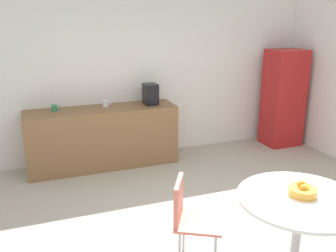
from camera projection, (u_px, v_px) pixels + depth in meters
The scene contains 9 objects.
wall_back at pixel (134, 76), 5.87m from camera, with size 6.00×0.10×2.60m, color white.
counter_block at pixel (103, 137), 5.60m from camera, with size 2.22×0.60×0.90m, color brown.
locker_cabinet at pixel (283, 98), 6.45m from camera, with size 0.60×0.50×1.67m, color #B21E1E.
round_table at pixel (299, 212), 3.18m from camera, with size 1.07×1.07×0.75m.
chair_coral at pixel (189, 212), 3.35m from camera, with size 0.57×0.57×0.83m.
fruit_bowl at pixel (303, 190), 3.15m from camera, with size 0.24×0.24×0.13m.
mug_white at pixel (54, 108), 5.31m from camera, with size 0.13×0.08×0.09m.
mug_green at pixel (106, 103), 5.57m from camera, with size 0.13×0.08×0.09m.
coffee_maker at pixel (151, 94), 5.68m from camera, with size 0.20×0.24×0.32m, color black.
Camera 1 is at (-1.52, -2.68, 2.24)m, focal length 39.60 mm.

